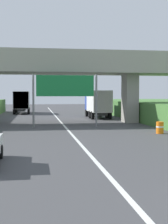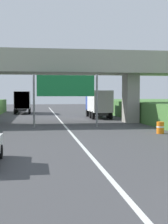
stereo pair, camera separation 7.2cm
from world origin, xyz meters
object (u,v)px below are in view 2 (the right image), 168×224
construction_barrel_4 (160,128)px  overhead_highway_sign (66,89)px  truck_blue (98,103)px  truck_black (23,101)px

construction_barrel_4 → overhead_highway_sign: bearing=139.0°
overhead_highway_sign → construction_barrel_4: (6.66, -5.79, -3.02)m
overhead_highway_sign → truck_blue: size_ratio=0.81×
truck_blue → construction_barrel_4: truck_blue is taller
construction_barrel_4 → truck_black: bearing=112.4°
truck_blue → construction_barrel_4: (1.57, -16.75, -1.47)m
truck_blue → construction_barrel_4: size_ratio=8.11×
overhead_highway_sign → truck_blue: bearing=65.1°
truck_blue → construction_barrel_4: bearing=-84.6°
truck_black → truck_blue: bearing=-48.2°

